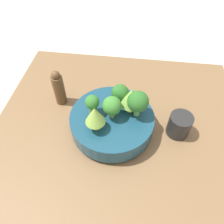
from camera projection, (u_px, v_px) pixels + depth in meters
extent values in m
plane|color=beige|center=(116.00, 146.00, 0.78)|extent=(6.00, 6.00, 0.00)
cube|color=brown|center=(116.00, 142.00, 0.76)|extent=(0.92, 0.88, 0.05)
cylinder|color=navy|center=(112.00, 128.00, 0.77)|extent=(0.13, 0.13, 0.01)
cylinder|color=navy|center=(112.00, 121.00, 0.74)|extent=(0.28, 0.28, 0.06)
cylinder|color=#6BA34C|center=(131.00, 107.00, 0.72)|extent=(0.03, 0.03, 0.03)
cone|color=#84AD47|center=(132.00, 97.00, 0.68)|extent=(0.07, 0.07, 0.07)
cylinder|color=#6BA34C|center=(96.00, 125.00, 0.67)|extent=(0.02, 0.02, 0.03)
cone|color=#84AD47|center=(95.00, 115.00, 0.63)|extent=(0.06, 0.06, 0.06)
cylinder|color=#609347|center=(112.00, 113.00, 0.70)|extent=(0.02, 0.02, 0.03)
sphere|color=#387A2D|center=(112.00, 106.00, 0.68)|extent=(0.06, 0.06, 0.06)
cylinder|color=#7AB256|center=(119.00, 99.00, 0.75)|extent=(0.03, 0.03, 0.02)
sphere|color=#286023|center=(119.00, 93.00, 0.72)|extent=(0.06, 0.06, 0.06)
cylinder|color=#609347|center=(93.00, 109.00, 0.71)|extent=(0.03, 0.03, 0.03)
sphere|color=#2D6B28|center=(92.00, 102.00, 0.69)|extent=(0.05, 0.05, 0.05)
cylinder|color=#6BA34C|center=(137.00, 110.00, 0.71)|extent=(0.02, 0.02, 0.04)
sphere|color=#286023|center=(138.00, 101.00, 0.67)|extent=(0.07, 0.07, 0.07)
cylinder|color=black|center=(179.00, 125.00, 0.73)|extent=(0.08, 0.08, 0.08)
cylinder|color=brown|center=(59.00, 90.00, 0.81)|extent=(0.04, 0.04, 0.12)
sphere|color=brown|center=(55.00, 75.00, 0.76)|extent=(0.03, 0.03, 0.03)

